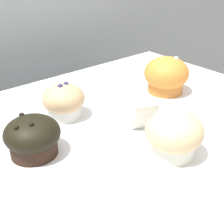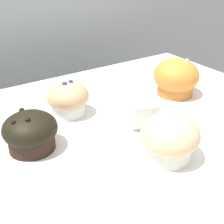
{
  "view_description": "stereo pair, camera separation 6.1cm",
  "coord_description": "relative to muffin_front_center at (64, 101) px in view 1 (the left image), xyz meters",
  "views": [
    {
      "loc": [
        -0.31,
        -0.43,
        1.26
      ],
      "look_at": [
        0.04,
        -0.02,
        0.97
      ],
      "focal_mm": 50.0,
      "sensor_mm": 36.0,
      "label": 1
    },
    {
      "loc": [
        -0.26,
        -0.47,
        1.26
      ],
      "look_at": [
        0.04,
        -0.02,
        0.97
      ],
      "focal_mm": 50.0,
      "sensor_mm": 36.0,
      "label": 2
    }
  ],
  "objects": [
    {
      "name": "price_card",
      "position": [
        0.09,
        -0.15,
        -0.01
      ],
      "size": [
        0.06,
        0.06,
        0.06
      ],
      "color": "white",
      "rests_on": "display_counter"
    },
    {
      "name": "muffin_front_right",
      "position": [
        -0.12,
        -0.08,
        -0.0
      ],
      "size": [
        0.1,
        0.1,
        0.07
      ],
      "color": "black",
      "rests_on": "display_counter"
    },
    {
      "name": "muffin_back_left",
      "position": [
        0.07,
        -0.25,
        0.0
      ],
      "size": [
        0.1,
        0.1,
        0.08
      ],
      "color": "white",
      "rests_on": "display_counter"
    },
    {
      "name": "muffin_front_left",
      "position": [
        0.27,
        -0.05,
        0.01
      ],
      "size": [
        0.11,
        0.11,
        0.09
      ],
      "color": "#CA7A33",
      "rests_on": "display_counter"
    },
    {
      "name": "muffin_front_center",
      "position": [
        0.0,
        0.0,
        0.0
      ],
      "size": [
        0.09,
        0.09,
        0.08
      ],
      "color": "silver",
      "rests_on": "display_counter"
    }
  ]
}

